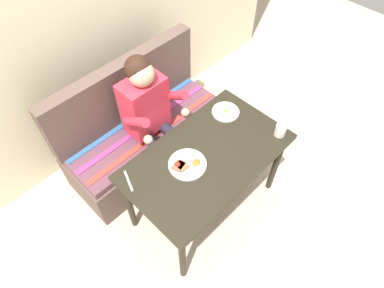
{
  "coord_description": "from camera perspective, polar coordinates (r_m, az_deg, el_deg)",
  "views": [
    {
      "loc": [
        -1.05,
        -0.88,
        2.61
      ],
      "look_at": [
        0.0,
        0.15,
        0.72
      ],
      "focal_mm": 31.06,
      "sensor_mm": 36.0,
      "label": 1
    }
  ],
  "objects": [
    {
      "name": "ground_plane",
      "position": [
        2.95,
        2.11,
        -10.25
      ],
      "size": [
        8.0,
        8.0,
        0.0
      ],
      "primitive_type": "plane",
      "color": "beige"
    },
    {
      "name": "coffee_mug",
      "position": [
        2.49,
        14.99,
        2.39
      ],
      "size": [
        0.12,
        0.08,
        0.1
      ],
      "color": "white",
      "rests_on": "table"
    },
    {
      "name": "fork",
      "position": [
        2.25,
        -10.85,
        -6.24
      ],
      "size": [
        0.07,
        0.16,
        0.0
      ],
      "primitive_type": "cube",
      "rotation": [
        0.0,
        0.0,
        -0.37
      ],
      "color": "silver",
      "rests_on": "table"
    },
    {
      "name": "back_wall",
      "position": [
        2.73,
        -18.21,
        20.95
      ],
      "size": [
        4.4,
        0.1,
        2.6
      ],
      "primitive_type": "cube",
      "color": "beige",
      "rests_on": "ground"
    },
    {
      "name": "couch",
      "position": [
        3.0,
        -8.38,
        1.93
      ],
      "size": [
        1.44,
        0.56,
        1.0
      ],
      "color": "brown",
      "rests_on": "ground"
    },
    {
      "name": "person",
      "position": [
        2.6,
        -7.11,
        5.54
      ],
      "size": [
        0.45,
        0.61,
        1.21
      ],
      "color": "#CD2E40",
      "rests_on": "ground"
    },
    {
      "name": "plate_eggs",
      "position": [
        2.59,
        5.79,
        5.53
      ],
      "size": [
        0.21,
        0.21,
        0.04
      ],
      "color": "white",
      "rests_on": "table"
    },
    {
      "name": "plate_breakfast",
      "position": [
        2.26,
        -0.98,
        -3.55
      ],
      "size": [
        0.26,
        0.26,
        0.05
      ],
      "color": "white",
      "rests_on": "table"
    },
    {
      "name": "table",
      "position": [
        2.4,
        2.56,
        -3.05
      ],
      "size": [
        1.2,
        0.7,
        0.73
      ],
      "color": "black",
      "rests_on": "ground"
    }
  ]
}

